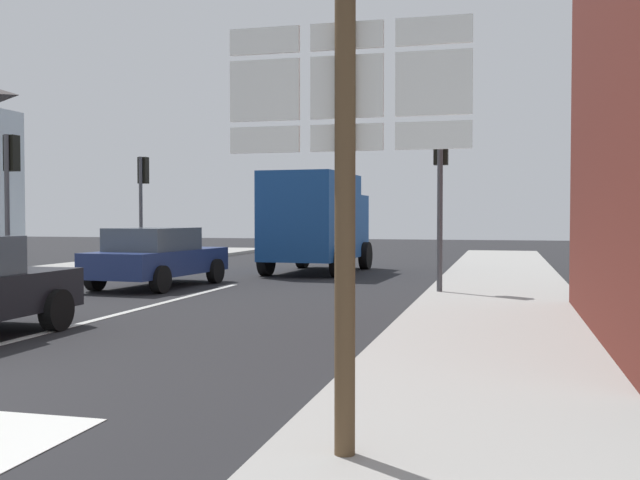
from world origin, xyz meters
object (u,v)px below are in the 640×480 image
sedan_far (157,256)px  traffic_light_far_left (143,186)px  traffic_light_near_right (441,168)px  traffic_light_near_left (10,174)px  delivery_truck (316,220)px  route_sign_post (346,178)px

sedan_far → traffic_light_far_left: (-3.67, 6.26, 2.03)m
traffic_light_near_right → traffic_light_near_left: bearing=-179.6°
traffic_light_near_left → delivery_truck: bearing=43.9°
sedan_far → traffic_light_near_right: 7.29m
delivery_truck → traffic_light_near_left: bearing=-136.1°
traffic_light_far_left → traffic_light_near_left: bearing=-90.0°
traffic_light_near_left → traffic_light_far_left: 6.89m
traffic_light_near_right → traffic_light_far_left: traffic_light_far_left is taller
sedan_far → route_sign_post: size_ratio=1.35×
sedan_far → route_sign_post: 13.81m
delivery_truck → route_sign_post: size_ratio=1.59×
sedan_far → route_sign_post: (7.27, -11.68, 1.24)m
route_sign_post → traffic_light_far_left: (-10.95, 17.94, 0.79)m
traffic_light_near_left → traffic_light_near_right: bearing=0.4°
sedan_far → traffic_light_near_left: bearing=-170.3°
sedan_far → traffic_light_near_right: traffic_light_near_right is taller
route_sign_post → traffic_light_far_left: traffic_light_far_left is taller
delivery_truck → traffic_light_near_right: size_ratio=1.36×
traffic_light_near_left → traffic_light_far_left: bearing=90.0°
traffic_light_far_left → sedan_far: bearing=-59.6°
route_sign_post → traffic_light_near_right: bearing=91.5°
traffic_light_near_right → traffic_light_near_left: traffic_light_near_left is taller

